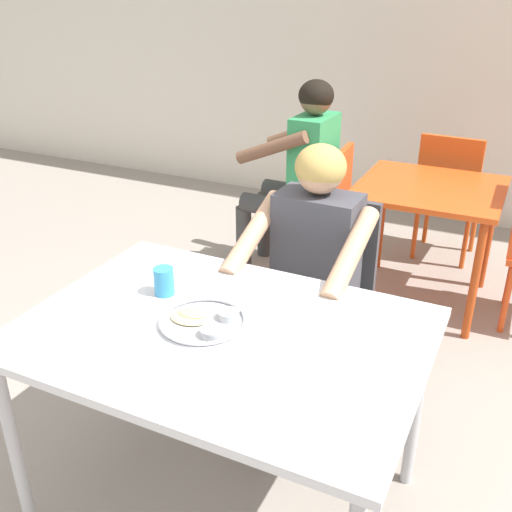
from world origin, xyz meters
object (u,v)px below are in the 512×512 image
table_foreground (222,347)px  diner_foreground (308,264)px  table_background_red (429,202)px  drinking_cup (164,280)px  chair_red_far (449,188)px  thali_tray (204,321)px  chair_foreground (325,284)px  patron_background (300,164)px  chair_red_left (322,205)px

table_foreground → diner_foreground: size_ratio=1.07×
diner_foreground → table_background_red: 1.25m
drinking_cup → table_background_red: (0.60, 1.74, -0.19)m
chair_red_far → thali_tray: bearing=-99.0°
drinking_cup → chair_foreground: (0.34, 0.76, -0.30)m
thali_tray → chair_foreground: (0.11, 0.87, -0.26)m
diner_foreground → chair_foreground: bearing=88.7°
thali_tray → chair_foreground: bearing=82.6°
drinking_cup → patron_background: 1.76m
table_foreground → patron_background: size_ratio=1.03×
drinking_cup → diner_foreground: 0.63m
drinking_cup → diner_foreground: diner_foreground is taller
thali_tray → chair_red_far: chair_red_far is taller
thali_tray → diner_foreground: size_ratio=0.24×
chair_foreground → table_background_red: 1.02m
drinking_cup → chair_foreground: bearing=65.9°
drinking_cup → patron_background: size_ratio=0.08×
diner_foreground → thali_tray: bearing=-99.5°
chair_red_far → table_foreground: bearing=-97.6°
chair_red_far → patron_background: patron_background is taller
table_foreground → chair_red_left: (-0.32, 1.83, -0.18)m
drinking_cup → chair_red_far: chair_red_far is taller
chair_red_left → table_foreground: bearing=-80.2°
table_foreground → chair_red_left: bearing=99.8°
chair_foreground → diner_foreground: size_ratio=0.75×
chair_red_left → table_background_red: bearing=2.3°
chair_red_left → drinking_cup: bearing=-89.1°
chair_foreground → chair_red_left: bearing=110.8°
table_foreground → chair_foreground: 0.89m
chair_red_left → patron_background: size_ratio=0.69×
table_foreground → thali_tray: (-0.06, 0.00, 0.08)m
chair_foreground → patron_background: size_ratio=0.71×
chair_red_left → thali_tray: bearing=-82.2°
chair_red_left → diner_foreground: bearing=-73.2°
diner_foreground → table_foreground: bearing=-93.9°
table_foreground → thali_tray: thali_tray is taller
thali_tray → drinking_cup: size_ratio=2.84×
table_background_red → chair_foreground: bearing=-104.6°
table_foreground → thali_tray: bearing=179.5°
drinking_cup → chair_red_left: size_ratio=0.12×
diner_foreground → patron_background: patron_background is taller
drinking_cup → chair_red_left: 1.75m
drinking_cup → diner_foreground: size_ratio=0.08×
thali_tray → drinking_cup: bearing=153.4°
drinking_cup → diner_foreground: bearing=57.6°
chair_red_far → table_background_red: bearing=-92.3°
drinking_cup → chair_red_left: bearing=90.9°
chair_foreground → drinking_cup: bearing=-114.1°
chair_foreground → thali_tray: bearing=-97.4°
chair_foreground → table_background_red: chair_foreground is taller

